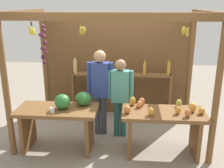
% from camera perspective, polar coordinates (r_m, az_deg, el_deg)
% --- Properties ---
extents(ground_plane, '(12.00, 12.00, 0.00)m').
position_cam_1_polar(ground_plane, '(5.23, 0.16, -10.35)').
color(ground_plane, gray).
rests_on(ground_plane, ground).
extents(market_stall, '(3.33, 1.97, 2.32)m').
position_cam_1_polar(market_stall, '(5.19, 0.47, 5.25)').
color(market_stall, brown).
rests_on(market_stall, ground).
extents(fruit_counter_left, '(1.35, 0.67, 1.00)m').
position_cam_1_polar(fruit_counter_left, '(4.49, -11.05, -6.69)').
color(fruit_counter_left, brown).
rests_on(fruit_counter_left, ground).
extents(fruit_counter_right, '(1.35, 0.64, 0.91)m').
position_cam_1_polar(fruit_counter_right, '(4.37, 11.13, -8.09)').
color(fruit_counter_right, brown).
rests_on(fruit_counter_right, ground).
extents(bottle_shelf_unit, '(2.14, 0.22, 1.36)m').
position_cam_1_polar(bottle_shelf_unit, '(5.57, 1.73, 0.24)').
color(bottle_shelf_unit, brown).
rests_on(bottle_shelf_unit, ground).
extents(vendor_man, '(0.48, 0.22, 1.64)m').
position_cam_1_polar(vendor_man, '(4.78, -2.63, -0.28)').
color(vendor_man, '#3B434E').
rests_on(vendor_man, ground).
extents(vendor_woman, '(0.48, 0.20, 1.49)m').
position_cam_1_polar(vendor_woman, '(4.74, 1.82, -1.76)').
color(vendor_woman, '#285E54').
rests_on(vendor_woman, ground).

